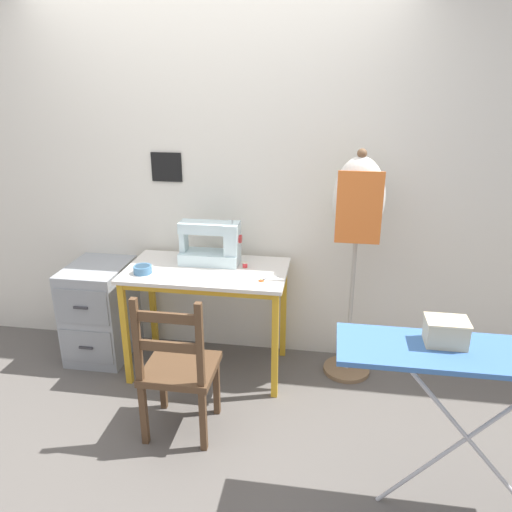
{
  "coord_description": "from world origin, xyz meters",
  "views": [
    {
      "loc": [
        0.8,
        -2.67,
        1.98
      ],
      "look_at": [
        0.34,
        0.27,
        0.88
      ],
      "focal_mm": 35.0,
      "sensor_mm": 36.0,
      "label": 1
    }
  ],
  "objects": [
    {
      "name": "sewing_table",
      "position": [
        0.0,
        0.28,
        0.66
      ],
      "size": [
        1.07,
        0.59,
        0.76
      ],
      "color": "silver",
      "rests_on": "ground_plane"
    },
    {
      "name": "dress_form",
      "position": [
        0.96,
        0.4,
        1.15
      ],
      "size": [
        0.32,
        0.32,
        1.55
      ],
      "color": "#846647",
      "rests_on": "ground_plane"
    },
    {
      "name": "thread_spool_near_machine",
      "position": [
        0.25,
        0.35,
        0.78
      ],
      "size": [
        0.04,
        0.04,
        0.04
      ],
      "color": "red",
      "rests_on": "sewing_table"
    },
    {
      "name": "wall_back",
      "position": [
        -0.0,
        0.66,
        1.28
      ],
      "size": [
        10.0,
        0.06,
        2.55
      ],
      "color": "silver",
      "rests_on": "ground_plane"
    },
    {
      "name": "scissors",
      "position": [
        0.41,
        0.17,
        0.76
      ],
      "size": [
        0.11,
        0.13,
        0.01
      ],
      "color": "silver",
      "rests_on": "sewing_table"
    },
    {
      "name": "sewing_machine",
      "position": [
        0.03,
        0.4,
        0.89
      ],
      "size": [
        0.41,
        0.18,
        0.31
      ],
      "color": "silver",
      "rests_on": "sewing_table"
    },
    {
      "name": "filing_cabinet",
      "position": [
        -0.83,
        0.38,
        0.35
      ],
      "size": [
        0.41,
        0.53,
        0.7
      ],
      "color": "#93999E",
      "rests_on": "ground_plane"
    },
    {
      "name": "ironing_board",
      "position": [
        1.46,
        -0.72,
        0.82
      ],
      "size": [
        1.22,
        0.34,
        0.88
      ],
      "color": "#3D6BAD",
      "rests_on": "ground_plane"
    },
    {
      "name": "wooden_chair",
      "position": [
        -0.0,
        -0.38,
        0.42
      ],
      "size": [
        0.4,
        0.38,
        0.9
      ],
      "color": "#513823",
      "rests_on": "ground_plane"
    },
    {
      "name": "ground_plane",
      "position": [
        0.0,
        0.0,
        0.0
      ],
      "size": [
        14.0,
        14.0,
        0.0
      ],
      "primitive_type": "plane",
      "color": "#5B5651"
    },
    {
      "name": "storage_box",
      "position": [
        1.31,
        -0.67,
        0.93
      ],
      "size": [
        0.18,
        0.13,
        0.12
      ],
      "color": "beige",
      "rests_on": "ironing_board"
    },
    {
      "name": "fabric_bowl",
      "position": [
        -0.39,
        0.16,
        0.79
      ],
      "size": [
        0.12,
        0.12,
        0.05
      ],
      "color": "teal",
      "rests_on": "sewing_table"
    }
  ]
}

